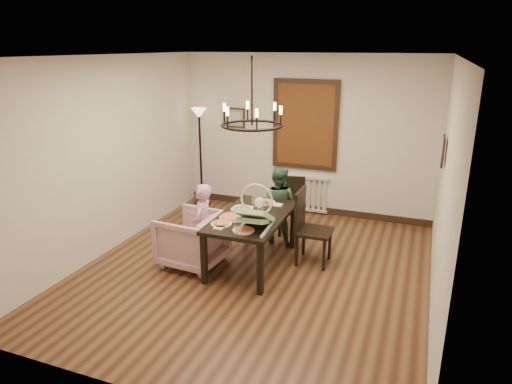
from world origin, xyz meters
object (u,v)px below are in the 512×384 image
Objects in this scene: floor_lamp at (201,159)px; drinking_glass at (261,212)px; chair_right at (314,227)px; baby_bouncer at (255,214)px; seated_man at (278,211)px; armchair at (192,239)px; elderly_woman at (202,233)px; dining_table at (252,221)px; chair_far at (291,207)px.

drinking_glass is at bearing -45.80° from floor_lamp.
baby_bouncer is at bearing 142.86° from chair_right.
seated_man is 2.23m from floor_lamp.
elderly_woman is (0.17, -0.03, 0.12)m from armchair.
armchair is at bearing -161.10° from dining_table.
elderly_woman is at bearing 168.15° from baby_bouncer.
dining_table is 0.69m from elderly_woman.
chair_right is at bearing 146.76° from seated_man.
chair_right is 1.75× the size of baby_bouncer.
chair_far is at bearing -20.35° from floor_lamp.
elderly_woman is (-0.61, -0.30, -0.15)m from dining_table.
seated_man is at bearing 84.21° from dining_table.
armchair is at bearing 56.43° from seated_man.
armchair is 1.04m from drinking_glass.
dining_table is 1.71× the size of chair_far.
baby_bouncer reaches higher than chair_right.
drinking_glass is 0.07× the size of floor_lamp.
floor_lamp reaches higher than baby_bouncer.
chair_right reaches higher than armchair.
chair_far is 1.12× the size of armchair.
chair_far is at bearing 33.18° from chair_right.
chair_right is 3.08m from floor_lamp.
chair_right is 1.08× the size of elderly_woman.
elderly_woman is at bearing -129.55° from chair_far.
chair_right is (0.60, -0.89, 0.07)m from chair_far.
armchair is 1.35× the size of baby_bouncer.
floor_lamp is at bearing 126.12° from baby_bouncer.
floor_lamp reaches higher than elderly_woman.
seated_man is (0.69, 1.18, 0.00)m from elderly_woman.
floor_lamp is (-1.89, 1.12, 0.40)m from seated_man.
dining_table is 2.71m from floor_lamp.
baby_bouncer reaches higher than dining_table.
chair_far is 1.30m from drinking_glass.
armchair is (-1.56, -0.64, -0.16)m from chair_right.
armchair is 0.82× the size of seated_man.
baby_bouncer is 3.14m from floor_lamp.
elderly_woman is 1.36m from seated_man.
dining_table is at bearing -47.75° from floor_lamp.
floor_lamp is at bearing 57.15° from chair_right.
chair_far is 7.28× the size of drinking_glass.
elderly_woman is 2.62m from floor_lamp.
elderly_woman is 7.81× the size of drinking_glass.
dining_table is at bearing 107.54° from elderly_woman.
armchair is at bearing -134.81° from chair_far.
floor_lamp is (-1.20, 2.30, 0.41)m from elderly_woman.
armchair is (-0.96, -1.53, -0.09)m from chair_far.
chair_far is at bearing 87.68° from drinking_glass.
dining_table is 0.54m from baby_bouncer.
armchair is 1.14m from baby_bouncer.
elderly_woman is 0.93m from baby_bouncer.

